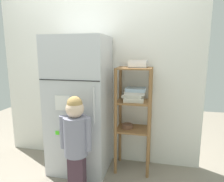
{
  "coord_description": "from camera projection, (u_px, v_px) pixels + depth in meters",
  "views": [
    {
      "loc": [
        0.77,
        -2.22,
        1.44
      ],
      "look_at": [
        0.27,
        0.02,
        1.0
      ],
      "focal_mm": 32.85,
      "sensor_mm": 36.0,
      "label": 1
    }
  ],
  "objects": [
    {
      "name": "ground_plane",
      "position": [
        91.0,
        169.0,
        2.56
      ],
      "size": [
        6.0,
        6.0,
        0.0
      ],
      "primitive_type": "plane",
      "color": "gray"
    },
    {
      "name": "fruit_bin",
      "position": [
        138.0,
        64.0,
        2.33
      ],
      "size": [
        0.21,
        0.17,
        0.08
      ],
      "color": "white",
      "rests_on": "pantry_shelf_unit"
    },
    {
      "name": "kitchen_wall_back",
      "position": [
        97.0,
        81.0,
        2.68
      ],
      "size": [
        2.65,
        0.03,
        2.12
      ],
      "primitive_type": "cube",
      "color": "silver",
      "rests_on": "ground"
    },
    {
      "name": "pantry_shelf_unit",
      "position": [
        134.0,
        106.0,
        2.43
      ],
      "size": [
        0.42,
        0.34,
        1.27
      ],
      "color": "olive",
      "rests_on": "ground"
    },
    {
      "name": "refrigerator",
      "position": [
        80.0,
        105.0,
        2.46
      ],
      "size": [
        0.69,
        0.59,
        1.62
      ],
      "color": "silver",
      "rests_on": "ground"
    },
    {
      "name": "child_standing",
      "position": [
        76.0,
        136.0,
        2.04
      ],
      "size": [
        0.33,
        0.24,
        1.02
      ],
      "color": "#442E3A",
      "rests_on": "ground"
    }
  ]
}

